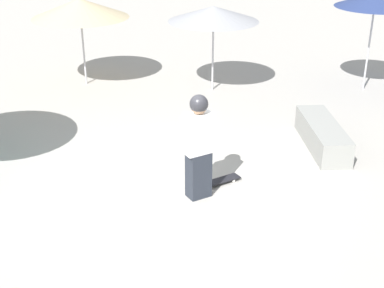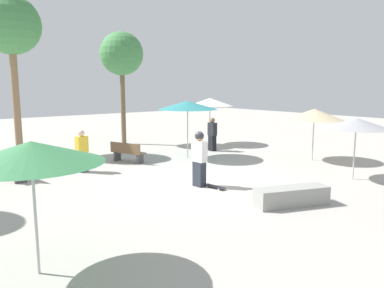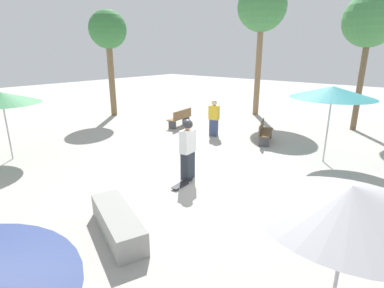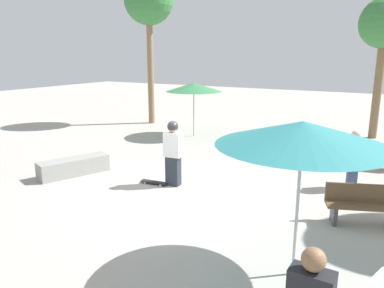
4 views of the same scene
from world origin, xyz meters
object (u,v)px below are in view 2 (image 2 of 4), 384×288
at_px(palm_tree_center_right, 11,27).
at_px(shade_umbrella_grey, 356,123).
at_px(shade_umbrella_teal, 188,105).
at_px(bystander_far, 82,151).
at_px(skater_main, 199,157).
at_px(shade_umbrella_tan, 314,114).
at_px(bystander_watching, 212,134).
at_px(palm_tree_far_back, 122,55).
at_px(skateboard, 215,186).
at_px(shade_umbrella_white, 210,102).
at_px(bench_far, 127,152).
at_px(concrete_ledge, 292,196).
at_px(bench_near, 14,168).
at_px(shade_umbrella_green, 31,152).

bearing_deg(palm_tree_center_right, shade_umbrella_grey, -147.93).
bearing_deg(shade_umbrella_teal, bystander_far, 86.84).
xyz_separation_m(skater_main, shade_umbrella_tan, (0.22, -6.62, 1.04)).
xyz_separation_m(skater_main, shade_umbrella_grey, (-2.65, -4.77, 0.99)).
bearing_deg(bystander_watching, palm_tree_far_back, -151.36).
xyz_separation_m(skater_main, palm_tree_center_right, (9.81, 3.03, 4.90)).
distance_m(skateboard, bystander_far, 5.42).
distance_m(shade_umbrella_white, palm_tree_center_right, 10.36).
bearing_deg(palm_tree_far_back, skater_main, 165.90).
bearing_deg(bench_far, concrete_ledge, -15.87).
bearing_deg(shade_umbrella_tan, palm_tree_far_back, 24.52).
xyz_separation_m(concrete_ledge, shade_umbrella_teal, (7.13, -1.94, 2.12)).
bearing_deg(shade_umbrella_teal, bench_far, 73.15).
xyz_separation_m(skater_main, bench_far, (4.84, -0.04, -0.55)).
height_order(skater_main, skateboard, skater_main).
xyz_separation_m(shade_umbrella_tan, bystander_far, (4.09, 8.78, -1.21)).
height_order(bench_far, palm_tree_far_back, palm_tree_far_back).
bearing_deg(skater_main, shade_umbrella_teal, 141.01).
distance_m(skateboard, palm_tree_center_right, 12.27).
height_order(bench_near, shade_umbrella_green, shade_umbrella_green).
xyz_separation_m(palm_tree_center_right, bystander_far, (-5.50, -0.87, -5.07)).
bearing_deg(shade_umbrella_teal, bystander_watching, -71.97).
bearing_deg(shade_umbrella_white, concrete_ledge, 150.55).
relative_size(concrete_ledge, shade_umbrella_white, 0.84).
distance_m(bench_far, bystander_watching, 4.73).
xyz_separation_m(bystander_watching, bystander_far, (-0.41, 6.92, -0.03)).
xyz_separation_m(bench_near, bench_far, (0.17, -4.52, 0.00)).
distance_m(skater_main, bench_far, 4.87).
bearing_deg(shade_umbrella_green, shade_umbrella_tan, -76.95).
distance_m(concrete_ledge, palm_tree_far_back, 13.51).
bearing_deg(shade_umbrella_grey, shade_umbrella_white, -8.43).
relative_size(shade_umbrella_grey, bystander_far, 1.41).
bearing_deg(palm_tree_far_back, bench_near, 125.12).
height_order(shade_umbrella_teal, shade_umbrella_tan, shade_umbrella_teal).
relative_size(skater_main, palm_tree_center_right, 0.25).
xyz_separation_m(skater_main, shade_umbrella_white, (6.49, -6.13, 1.36)).
relative_size(shade_umbrella_teal, bystander_watching, 1.59).
relative_size(bench_near, palm_tree_far_back, 0.27).
relative_size(bench_near, shade_umbrella_white, 0.65).
distance_m(shade_umbrella_green, bystander_watching, 12.98).
distance_m(bench_near, bench_far, 4.52).
distance_m(shade_umbrella_white, shade_umbrella_green, 15.07).
distance_m(skater_main, shade_umbrella_tan, 6.70).
bearing_deg(palm_tree_far_back, palm_tree_center_right, 86.78).
height_order(shade_umbrella_grey, shade_umbrella_green, shade_umbrella_green).
relative_size(concrete_ledge, shade_umbrella_tan, 0.86).
height_order(shade_umbrella_tan, palm_tree_center_right, palm_tree_center_right).
bearing_deg(bystander_far, palm_tree_center_right, 84.98).
height_order(skateboard, shade_umbrella_teal, shade_umbrella_teal).
bearing_deg(palm_tree_center_right, bystander_far, -171.04).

